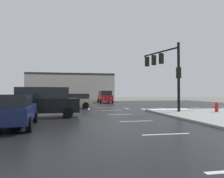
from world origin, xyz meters
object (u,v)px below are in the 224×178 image
suv_red (105,96)px  sedan_tan (73,100)px  traffic_signal_mast (165,66)px  fire_hydrant (217,107)px  suv_black (43,101)px  sedan_navy (12,110)px

suv_red → sedan_tan: bearing=-24.5°
traffic_signal_mast → sedan_tan: traffic_signal_mast is taller
fire_hydrant → suv_black: suv_black is taller
fire_hydrant → sedan_tan: bearing=144.5°
sedan_navy → traffic_signal_mast: bearing=-62.1°
suv_black → sedan_tan: suv_black is taller
suv_black → sedan_tan: bearing=72.2°
traffic_signal_mast → suv_red: size_ratio=1.18×
suv_black → fire_hydrant: bearing=-3.4°
sedan_navy → suv_black: bearing=-15.1°
fire_hydrant → suv_red: size_ratio=0.16×
traffic_signal_mast → sedan_tan: (-8.15, 5.85, -3.23)m
sedan_tan → traffic_signal_mast: bearing=142.4°
sedan_navy → sedan_tan: bearing=-17.1°
suv_black → traffic_signal_mast: bearing=9.9°
suv_black → sedan_tan: (2.01, 8.45, -0.24)m
traffic_signal_mast → suv_black: traffic_signal_mast is taller
traffic_signal_mast → fire_hydrant: 5.41m
traffic_signal_mast → sedan_navy: traffic_signal_mast is taller
suv_red → suv_black: same height
fire_hydrant → suv_black: size_ratio=0.16×
traffic_signal_mast → sedan_navy: (-10.97, -7.01, -3.23)m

